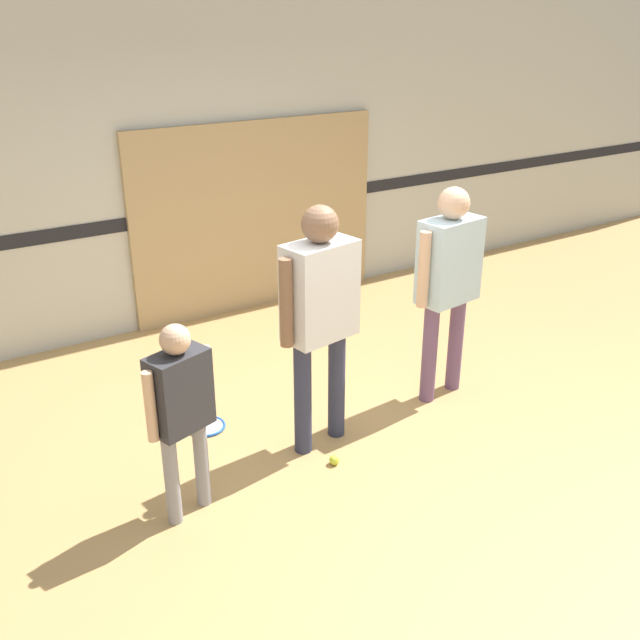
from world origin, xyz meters
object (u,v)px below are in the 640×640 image
(tennis_ball_by_spare_racket, at_px, (172,375))
(person_student_right, at_px, (449,272))
(person_student_left, at_px, (181,401))
(person_instructor, at_px, (320,304))
(racket_second_spare, at_px, (204,425))
(racket_spare_on_floor, at_px, (181,377))
(tennis_ball_near_instructor, at_px, (334,460))

(tennis_ball_by_spare_racket, bearing_deg, person_student_right, -38.39)
(tennis_ball_by_spare_racket, bearing_deg, person_student_left, -108.07)
(person_instructor, relative_size, person_student_right, 1.03)
(person_student_right, xyz_separation_m, tennis_ball_by_spare_racket, (-1.68, 1.33, -0.98))
(person_student_left, bearing_deg, racket_second_spare, 43.87)
(person_student_right, distance_m, racket_second_spare, 2.09)
(racket_second_spare, height_order, tennis_ball_by_spare_racket, tennis_ball_by_spare_racket)
(person_student_right, relative_size, racket_second_spare, 3.13)
(person_instructor, height_order, person_student_left, person_instructor)
(person_student_right, height_order, racket_second_spare, person_student_right)
(person_instructor, distance_m, person_student_right, 1.16)
(person_student_left, bearing_deg, racket_spare_on_floor, 52.39)
(racket_spare_on_floor, height_order, racket_second_spare, same)
(person_student_right, bearing_deg, tennis_ball_near_instructor, 8.90)
(person_student_left, bearing_deg, person_instructor, -5.69)
(person_student_left, height_order, tennis_ball_near_instructor, person_student_left)
(tennis_ball_near_instructor, xyz_separation_m, tennis_ball_by_spare_racket, (-0.46, 1.69, 0.00))
(tennis_ball_near_instructor, bearing_deg, tennis_ball_by_spare_racket, 105.29)
(racket_spare_on_floor, height_order, tennis_ball_near_instructor, tennis_ball_near_instructor)
(person_student_left, relative_size, racket_second_spare, 2.35)
(person_instructor, relative_size, person_student_left, 1.37)
(person_student_left, xyz_separation_m, racket_spare_on_floor, (0.59, 1.62, -0.75))
(person_student_left, height_order, racket_spare_on_floor, person_student_left)
(person_student_left, xyz_separation_m, racket_second_spare, (0.45, 0.83, -0.75))
(person_student_right, xyz_separation_m, racket_spare_on_floor, (-1.62, 1.32, -1.00))
(racket_second_spare, bearing_deg, tennis_ball_by_spare_racket, -27.26)
(racket_second_spare, bearing_deg, person_student_left, 129.50)
(person_student_left, bearing_deg, tennis_ball_by_spare_racket, 54.52)
(person_instructor, bearing_deg, tennis_ball_by_spare_racket, 101.01)
(tennis_ball_near_instructor, relative_size, tennis_ball_by_spare_racket, 1.00)
(racket_second_spare, bearing_deg, racket_spare_on_floor, -31.87)
(racket_second_spare, height_order, tennis_ball_near_instructor, tennis_ball_near_instructor)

